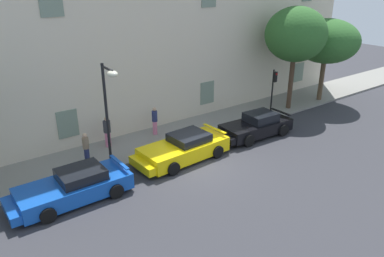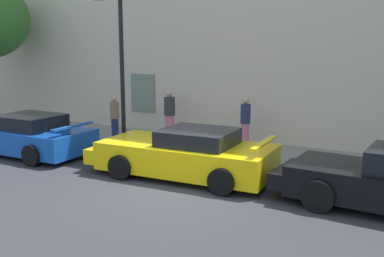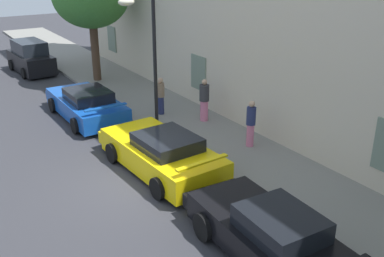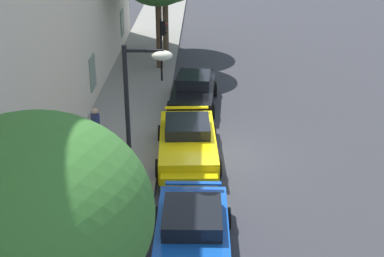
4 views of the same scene
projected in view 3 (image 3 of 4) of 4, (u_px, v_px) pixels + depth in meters
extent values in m
plane|color=#333338|center=(134.00, 183.00, 13.43)|extent=(80.00, 80.00, 0.00)
cube|color=gray|center=(234.00, 152.00, 15.34)|extent=(60.00, 3.38, 0.14)
cube|color=gray|center=(112.00, 39.00, 26.62)|extent=(1.10, 0.06, 1.50)
cube|color=gray|center=(198.00, 73.00, 19.27)|extent=(1.10, 0.06, 1.50)
cube|color=#144CB2|center=(86.00, 106.00, 18.48)|extent=(4.67, 2.00, 0.70)
cube|color=black|center=(88.00, 95.00, 18.00)|extent=(1.87, 1.59, 0.43)
cube|color=#144CB2|center=(70.00, 96.00, 20.10)|extent=(1.41, 1.82, 0.39)
cube|color=#144CB2|center=(106.00, 107.00, 16.61)|extent=(0.17, 1.68, 0.06)
cylinder|color=black|center=(53.00, 105.00, 19.17)|extent=(0.64, 0.24, 0.64)
cylinder|color=black|center=(96.00, 97.00, 20.17)|extent=(0.64, 0.24, 0.64)
cylinder|color=black|center=(76.00, 126.00, 16.94)|extent=(0.64, 0.24, 0.64)
cylinder|color=black|center=(123.00, 116.00, 17.94)|extent=(0.64, 0.24, 0.64)
cube|color=yellow|center=(162.00, 155.00, 14.02)|extent=(4.75, 2.25, 0.75)
cube|color=black|center=(167.00, 142.00, 13.54)|extent=(1.94, 1.71, 0.40)
cube|color=yellow|center=(131.00, 137.00, 15.60)|extent=(1.49, 1.93, 0.41)
cube|color=yellow|center=(202.00, 163.00, 12.19)|extent=(0.24, 1.72, 0.06)
cylinder|color=black|center=(113.00, 153.00, 14.64)|extent=(0.68, 0.27, 0.67)
cylinder|color=black|center=(164.00, 139.00, 15.73)|extent=(0.68, 0.27, 0.67)
cylinder|color=black|center=(159.00, 188.00, 12.47)|extent=(0.68, 0.27, 0.67)
cylinder|color=black|center=(215.00, 169.00, 13.56)|extent=(0.68, 0.27, 0.67)
cube|color=black|center=(269.00, 238.00, 9.95)|extent=(4.43, 2.02, 0.69)
cube|color=black|center=(281.00, 223.00, 9.47)|extent=(1.81, 1.53, 0.49)
cube|color=black|center=(222.00, 203.00, 11.52)|extent=(1.39, 1.72, 0.38)
cylinder|color=black|center=(204.00, 227.00, 10.69)|extent=(0.72, 0.28, 0.71)
cylinder|color=black|center=(263.00, 207.00, 11.52)|extent=(0.72, 0.28, 0.71)
cube|color=black|center=(31.00, 62.00, 25.36)|extent=(4.04, 1.86, 0.98)
cube|color=#1E232B|center=(29.00, 47.00, 25.04)|extent=(2.45, 1.57, 0.72)
cylinder|color=black|center=(53.00, 69.00, 25.04)|extent=(0.63, 0.24, 0.62)
cylinder|color=black|center=(24.00, 73.00, 24.15)|extent=(0.63, 0.24, 0.62)
cylinder|color=black|center=(39.00, 61.00, 26.80)|extent=(0.63, 0.24, 0.62)
cylinder|color=black|center=(12.00, 65.00, 25.91)|extent=(0.63, 0.24, 0.62)
cylinder|color=#473323|center=(95.00, 50.00, 22.99)|extent=(0.42, 0.42, 3.21)
cylinder|color=black|center=(155.00, 62.00, 16.65)|extent=(0.14, 0.14, 5.05)
ellipsoid|color=#EAE5C6|center=(126.00, 2.00, 15.28)|extent=(0.44, 0.60, 0.28)
cylinder|color=navy|center=(161.00, 105.00, 18.56)|extent=(0.36, 0.36, 0.76)
cylinder|color=#8C7259|center=(161.00, 90.00, 18.31)|extent=(0.45, 0.45, 0.58)
sphere|color=tan|center=(160.00, 80.00, 18.15)|extent=(0.22, 0.22, 0.22)
cylinder|color=pink|center=(204.00, 111.00, 17.82)|extent=(0.43, 0.43, 0.85)
cylinder|color=#333338|center=(204.00, 93.00, 17.54)|extent=(0.54, 0.54, 0.65)
sphere|color=tan|center=(204.00, 82.00, 17.37)|extent=(0.22, 0.22, 0.22)
cylinder|color=pink|center=(250.00, 135.00, 15.49)|extent=(0.26, 0.26, 0.82)
cylinder|color=navy|center=(251.00, 116.00, 15.21)|extent=(0.33, 0.33, 0.63)
sphere|color=tan|center=(252.00, 104.00, 15.05)|extent=(0.22, 0.22, 0.22)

